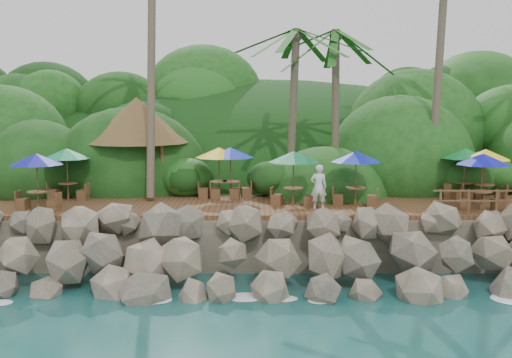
{
  "coord_description": "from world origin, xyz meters",
  "views": [
    {
      "loc": [
        -0.08,
        -19.27,
        6.8
      ],
      "look_at": [
        0.0,
        6.0,
        3.4
      ],
      "focal_mm": 41.79,
      "sensor_mm": 36.0,
      "label": 1
    }
  ],
  "objects": [
    {
      "name": "terrace",
      "position": [
        0.0,
        6.0,
        2.2
      ],
      "size": [
        26.0,
        5.0,
        0.2
      ],
      "primitive_type": "cube",
      "color": "brown",
      "rests_on": "land_base"
    },
    {
      "name": "dining_clusters",
      "position": [
        1.58,
        6.29,
        4.23
      ],
      "size": [
        21.07,
        5.15,
        2.33
      ],
      "color": "brown",
      "rests_on": "terrace"
    },
    {
      "name": "palapa",
      "position": [
        -5.75,
        9.59,
        5.79
      ],
      "size": [
        4.99,
        4.99,
        4.6
      ],
      "color": "brown",
      "rests_on": "ground"
    },
    {
      "name": "jungle_hill",
      "position": [
        0.0,
        23.5,
        0.0
      ],
      "size": [
        44.8,
        28.0,
        15.4
      ],
      "primitive_type": "ellipsoid",
      "color": "#143811",
      "rests_on": "ground"
    },
    {
      "name": "jungle_foliage",
      "position": [
        0.0,
        15.0,
        0.0
      ],
      "size": [
        44.0,
        16.0,
        12.0
      ],
      "primitive_type": null,
      "color": "#143811",
      "rests_on": "ground"
    },
    {
      "name": "seawall",
      "position": [
        0.0,
        2.0,
        1.15
      ],
      "size": [
        29.0,
        4.0,
        2.3
      ],
      "primitive_type": null,
      "color": "gray",
      "rests_on": "ground"
    },
    {
      "name": "foam_line",
      "position": [
        0.0,
        0.3,
        0.03
      ],
      "size": [
        25.2,
        0.8,
        0.06
      ],
      "color": "white",
      "rests_on": "ground"
    },
    {
      "name": "ground",
      "position": [
        0.0,
        0.0,
        0.0
      ],
      "size": [
        140.0,
        140.0,
        0.0
      ],
      "primitive_type": "plane",
      "color": "#19514F",
      "rests_on": "ground"
    },
    {
      "name": "land_base",
      "position": [
        0.0,
        16.0,
        1.05
      ],
      "size": [
        32.0,
        25.2,
        2.1
      ],
      "primitive_type": "cube",
      "color": "gray",
      "rests_on": "ground"
    },
    {
      "name": "waiter",
      "position": [
        2.56,
        4.81,
        3.23
      ],
      "size": [
        0.68,
        0.45,
        1.86
      ],
      "primitive_type": "imported",
      "rotation": [
        0.0,
        0.0,
        3.13
      ],
      "color": "silver",
      "rests_on": "terrace"
    }
  ]
}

